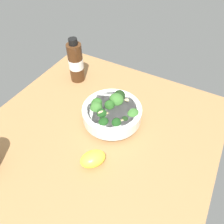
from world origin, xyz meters
TOP-DOWN VIEW (x-y plane):
  - ground_plane at (0.00, 0.00)cm, footprint 69.68×69.68cm
  - bowl_of_broccoli at (5.92, -1.51)cm, footprint 18.38×18.33cm
  - lemon_wedge at (-10.06, -4.41)cm, footprint 8.64×8.24cm
  - bottle_tall at (18.51, 20.47)cm, footprint 5.44×5.44cm

SIDE VIEW (x-z plane):
  - ground_plane at x=0.00cm, z-range -4.98..0.00cm
  - lemon_wedge at x=-10.06cm, z-range 0.00..3.85cm
  - bowl_of_broccoli at x=5.92cm, z-range -0.63..8.38cm
  - bottle_tall at x=18.51cm, z-range -0.81..16.14cm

